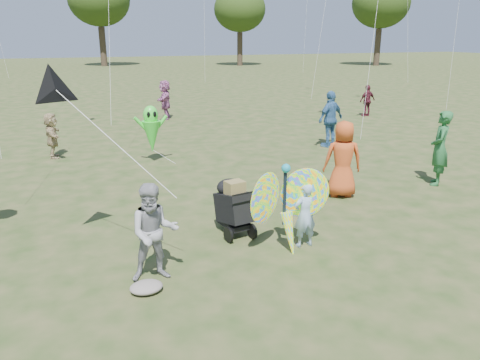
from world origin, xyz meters
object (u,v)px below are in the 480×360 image
Objects in this scene: child_girl at (305,215)px; adult_man at (154,233)px; crowd_d at (52,135)px; crowd_c at (330,119)px; crowd_j at (165,100)px; butterfly_kite at (287,207)px; jogging_stroller at (233,203)px; alien_kite at (152,131)px; crowd_h at (367,101)px; crowd_a at (343,159)px; crowd_f at (440,148)px.

child_girl is 0.77× the size of adult_man.
adult_man is at bearing -169.86° from crowd_d.
crowd_c is at bearing -125.61° from child_girl.
adult_man is 8.98m from crowd_d.
child_girl is 0.69× the size of crowd_j.
butterfly_kite reaches higher than adult_man.
crowd_c is at bearing 49.71° from adult_man.
adult_man is 1.45× the size of jogging_stroller.
crowd_j is at bearing 86.57° from butterfly_kite.
crowd_c is at bearing -0.26° from alien_kite.
crowd_h is at bearing -77.10° from crowd_d.
crowd_h is (7.45, 9.57, -0.18)m from crowd_a.
crowd_j is (-4.52, 12.23, -0.07)m from crowd_f.
crowd_c reaches higher than crowd_a.
jogging_stroller is (-3.18, -1.16, -0.30)m from crowd_a.
jogging_stroller is at bearing 12.65° from crowd_j.
alien_kite is (-6.50, 4.76, 0.01)m from crowd_f.
jogging_stroller is at bearing 38.08° from crowd_h.
crowd_d is at bearing -82.68° from crowd_f.
crowd_a is 5.27m from crowd_c.
jogging_stroller is 5.88m from alien_kite.
crowd_j is at bearing 72.94° from jogging_stroller.
child_girl is 0.45m from butterfly_kite.
crowd_c reaches higher than child_girl.
adult_man is 0.91× the size of alien_kite.
crowd_j is at bearing -23.01° from crowd_h.
crowd_f reaches higher than adult_man.
crowd_f is 8.06m from alien_kite.
crowd_c reaches higher than crowd_f.
crowd_c is 8.58m from crowd_j.
crowd_h is at bearing 93.17° from crowd_j.
butterfly_kite reaches higher than crowd_d.
jogging_stroller is (-5.65, -5.82, -0.35)m from crowd_c.
crowd_d is at bearing 114.53° from butterfly_kite.
child_girl is 0.70× the size of alien_kite.
crowd_a is 1.24× the size of crowd_h.
adult_man is at bearing -154.81° from jogging_stroller.
crowd_f is at bearing 21.84° from butterfly_kite.
alien_kite is (-1.12, 6.91, 0.15)m from butterfly_kite.
crowd_h is at bearing 50.05° from adult_man.
child_girl is 2.79m from adult_man.
alien_kite is at bearing -79.11° from child_girl.
crowd_f is at bearing -158.54° from child_girl.
jogging_stroller is at bearing -46.98° from child_girl.
child_girl is at bearing -77.61° from alien_kite.
crowd_c is at bearing -100.89° from crowd_d.
crowd_c is (2.47, 4.66, 0.04)m from crowd_a.
crowd_f reaches higher than child_girl.
adult_man is 8.12m from crowd_f.
crowd_f is (2.83, -0.07, 0.04)m from crowd_a.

